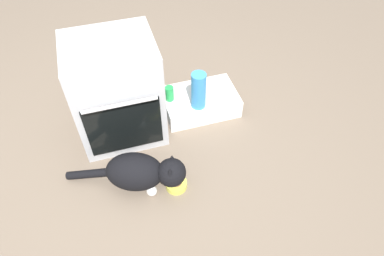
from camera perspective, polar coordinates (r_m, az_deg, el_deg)
The scene contains 7 objects.
ground at distance 2.45m, azimuth -8.75°, elevation -7.58°, with size 8.00×8.00×0.00m, color #6B5B4C.
oven at distance 2.47m, azimuth -12.33°, elevation 5.88°, with size 0.59×0.56×0.77m.
pantry_cabinet at distance 2.78m, azimuth 1.35°, elevation 4.35°, with size 0.58×0.38×0.16m, color white.
food_bowl at distance 2.34m, azimuth -2.61°, elevation -9.21°, with size 0.14×0.14×0.08m.
cat at distance 2.28m, azimuth -8.27°, elevation -7.20°, with size 0.78×0.39×0.27m.
soda_can at distance 2.65m, azimuth -3.74°, elevation 5.72°, with size 0.07×0.07×0.12m, color green.
water_bottle at distance 2.54m, azimuth 1.09°, elevation 6.19°, with size 0.11×0.11×0.30m, color #388CD1.
Camera 1 is at (-0.04, -1.42, 2.00)m, focal length 32.28 mm.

